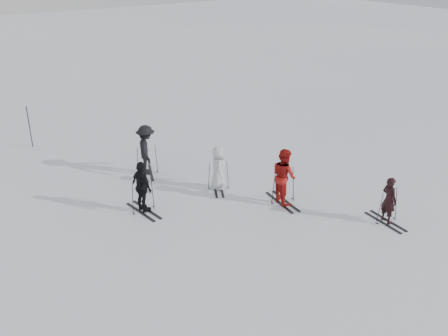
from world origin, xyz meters
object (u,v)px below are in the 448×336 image
Objects in this scene: skier_red at (284,177)px; piste_marker at (29,127)px; skier_grey at (218,169)px; skier_uphill_far at (146,150)px; skier_uphill_left at (142,188)px; skier_near_dark at (389,201)px.

skier_red is 1.04× the size of piste_marker.
skier_grey is 9.46m from piste_marker.
skier_red reaches higher than skier_uphill_far.
skier_near_dark is at bearing -136.55° from skier_uphill_left.
skier_uphill_far reaches higher than skier_near_dark.
skier_near_dark is 9.20m from skier_uphill_far.
skier_near_dark is 0.80× the size of skier_uphill_far.
skier_grey is at bearing 36.63° from skier_near_dark.
skier_red reaches higher than piste_marker.
skier_grey is 0.86× the size of piste_marker.
skier_red reaches higher than skier_near_dark.
skier_near_dark is 6.04m from skier_grey.
piste_marker is (-5.75, 10.51, -0.04)m from skier_red.
skier_red is 5.68m from skier_uphill_far.
piste_marker is at bearing 49.72° from skier_uphill_far.
skier_uphill_left is at bearing 72.26° from skier_red.
skier_near_dark is at bearing -127.87° from skier_uphill_far.
skier_grey is 3.16m from skier_uphill_far.
skier_grey is 3.07m from skier_uphill_left.
skier_near_dark is 15.50m from piste_marker.
skier_red is at bearing -61.31° from piste_marker.
skier_red is 11.98m from piste_marker.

